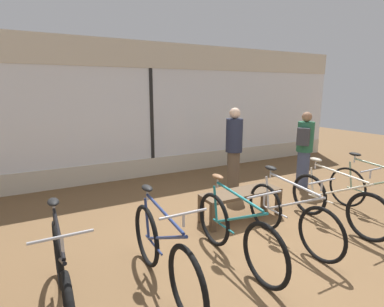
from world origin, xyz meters
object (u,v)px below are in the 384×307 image
(customer_by_window, at_px, (304,148))
(bicycle_right, at_px, (336,202))
(bicycle_center_right, at_px, (289,216))
(bicycle_far_right, at_px, (376,193))
(display_bench, at_px, (241,196))
(bicycle_far_left, at_px, (63,278))
(bicycle_left, at_px, (163,254))
(customer_near_rack, at_px, (234,148))
(bicycle_center_left, at_px, (236,232))

(customer_by_window, bearing_deg, bicycle_right, -123.42)
(bicycle_center_right, relative_size, bicycle_far_right, 0.96)
(bicycle_right, height_order, bicycle_far_right, bicycle_far_right)
(display_bench, bearing_deg, bicycle_far_left, -160.55)
(bicycle_right, relative_size, customer_by_window, 1.07)
(bicycle_left, height_order, display_bench, bicycle_left)
(bicycle_far_left, height_order, bicycle_center_right, bicycle_far_left)
(bicycle_center_right, relative_size, customer_by_window, 1.05)
(customer_by_window, bearing_deg, bicycle_left, -156.68)
(bicycle_far_left, bearing_deg, customer_by_window, 18.48)
(bicycle_left, xyz_separation_m, bicycle_right, (2.96, 0.13, -0.02))
(bicycle_far_right, relative_size, display_bench, 1.29)
(bicycle_right, bearing_deg, display_bench, 140.81)
(display_bench, distance_m, customer_by_window, 2.34)
(bicycle_left, bearing_deg, bicycle_far_left, 176.44)
(bicycle_far_right, bearing_deg, customer_near_rack, 122.09)
(bicycle_left, bearing_deg, customer_by_window, 23.32)
(bicycle_center_right, xyz_separation_m, customer_near_rack, (0.59, 2.14, 0.53))
(bicycle_center_right, bearing_deg, bicycle_left, -177.32)
(bicycle_far_left, height_order, bicycle_center_left, bicycle_far_left)
(bicycle_left, relative_size, customer_by_window, 1.11)
(customer_by_window, bearing_deg, bicycle_far_left, -161.52)
(bicycle_center_left, bearing_deg, bicycle_center_right, 2.70)
(customer_by_window, bearing_deg, customer_near_rack, 161.60)
(bicycle_right, xyz_separation_m, display_bench, (-1.13, 0.92, -0.00))
(bicycle_far_left, bearing_deg, bicycle_far_right, -0.02)
(bicycle_center_left, xyz_separation_m, bicycle_far_right, (2.90, 0.01, 0.01))
(bicycle_center_right, xyz_separation_m, bicycle_right, (1.03, 0.04, -0.01))
(bicycle_right, xyz_separation_m, bicycle_far_right, (0.92, -0.08, 0.02))
(bicycle_left, relative_size, bicycle_right, 1.04)
(bicycle_far_right, xyz_separation_m, customer_near_rack, (-1.36, 2.17, 0.52))
(bicycle_far_left, relative_size, customer_near_rack, 1.02)
(bicycle_far_left, distance_m, customer_near_rack, 4.15)
(bicycle_center_left, distance_m, display_bench, 1.32)
(bicycle_center_left, distance_m, customer_near_rack, 2.72)
(bicycle_right, bearing_deg, bicycle_center_right, -177.53)
(bicycle_center_left, relative_size, bicycle_center_right, 1.02)
(bicycle_center_right, xyz_separation_m, display_bench, (-0.10, 0.96, -0.01))
(customer_near_rack, bearing_deg, display_bench, -120.30)
(bicycle_far_left, relative_size, display_bench, 1.28)
(bicycle_far_right, bearing_deg, customer_by_window, 85.37)
(customer_by_window, bearing_deg, bicycle_center_left, -150.96)
(bicycle_far_left, xyz_separation_m, customer_by_window, (5.00, 1.67, 0.49))
(display_bench, bearing_deg, bicycle_center_left, -130.23)
(bicycle_center_left, distance_m, customer_by_window, 3.51)
(bicycle_left, height_order, bicycle_far_right, bicycle_left)
(customer_near_rack, bearing_deg, bicycle_right, -78.06)
(bicycle_far_left, relative_size, bicycle_center_left, 1.02)
(bicycle_center_right, xyz_separation_m, bicycle_far_right, (1.95, -0.03, 0.01))
(bicycle_right, relative_size, customer_near_rack, 1.00)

